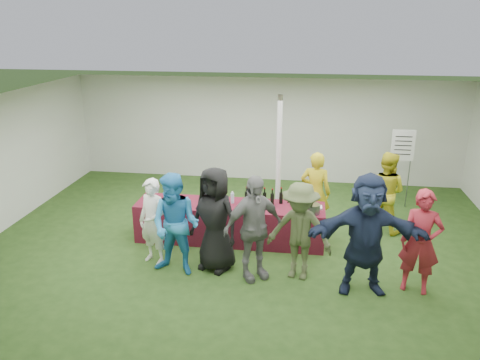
# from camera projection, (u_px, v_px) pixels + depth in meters

# --- Properties ---
(ground) EXTENTS (60.00, 60.00, 0.00)m
(ground) POSITION_uv_depth(u_px,v_px,m) (246.00, 247.00, 8.88)
(ground) COLOR #284719
(ground) RESTS_ON ground
(tent) EXTENTS (10.00, 10.00, 10.00)m
(tent) POSITION_uv_depth(u_px,v_px,m) (279.00, 162.00, 9.49)
(tent) COLOR white
(tent) RESTS_ON ground
(serving_table) EXTENTS (3.60, 0.80, 0.75)m
(serving_table) POSITION_uv_depth(u_px,v_px,m) (230.00, 222.00, 9.03)
(serving_table) COLOR maroon
(serving_table) RESTS_ON ground
(wine_bottles) EXTENTS (0.73, 0.15, 0.32)m
(wine_bottles) POSITION_uv_depth(u_px,v_px,m) (263.00, 197.00, 8.91)
(wine_bottles) COLOR black
(wine_bottles) RESTS_ON serving_table
(wine_glasses) EXTENTS (1.20, 0.12, 0.16)m
(wine_glasses) POSITION_uv_depth(u_px,v_px,m) (178.00, 201.00, 8.76)
(wine_glasses) COLOR silver
(wine_glasses) RESTS_ON serving_table
(water_bottle) EXTENTS (0.07, 0.07, 0.23)m
(water_bottle) POSITION_uv_depth(u_px,v_px,m) (232.00, 198.00, 8.94)
(water_bottle) COLOR silver
(water_bottle) RESTS_ON serving_table
(bar_towel) EXTENTS (0.25, 0.18, 0.03)m
(bar_towel) POSITION_uv_depth(u_px,v_px,m) (315.00, 207.00, 8.73)
(bar_towel) COLOR white
(bar_towel) RESTS_ON serving_table
(dump_bucket) EXTENTS (0.26, 0.26, 0.18)m
(dump_bucket) POSITION_uv_depth(u_px,v_px,m) (313.00, 209.00, 8.46)
(dump_bucket) COLOR slate
(dump_bucket) RESTS_ON serving_table
(wine_list_sign) EXTENTS (0.50, 0.03, 1.80)m
(wine_list_sign) POSITION_uv_depth(u_px,v_px,m) (402.00, 151.00, 10.36)
(wine_list_sign) COLOR slate
(wine_list_sign) RESTS_ON ground
(staff_pourer) EXTENTS (0.67, 0.50, 1.67)m
(staff_pourer) POSITION_uv_depth(u_px,v_px,m) (315.00, 192.00, 9.27)
(staff_pourer) COLOR gold
(staff_pourer) RESTS_ON ground
(staff_back) EXTENTS (1.00, 0.93, 1.65)m
(staff_back) POSITION_uv_depth(u_px,v_px,m) (385.00, 192.00, 9.32)
(staff_back) COLOR gold
(staff_back) RESTS_ON ground
(customer_0) EXTENTS (0.67, 0.57, 1.55)m
(customer_0) POSITION_uv_depth(u_px,v_px,m) (153.00, 222.00, 8.09)
(customer_0) COLOR white
(customer_0) RESTS_ON ground
(customer_1) EXTENTS (0.96, 0.81, 1.76)m
(customer_1) POSITION_uv_depth(u_px,v_px,m) (176.00, 225.00, 7.70)
(customer_1) COLOR #2A89CD
(customer_1) RESTS_ON ground
(customer_2) EXTENTS (1.04, 0.88, 1.82)m
(customer_2) POSITION_uv_depth(u_px,v_px,m) (215.00, 219.00, 7.85)
(customer_2) COLOR black
(customer_2) RESTS_ON ground
(customer_3) EXTENTS (1.11, 0.95, 1.79)m
(customer_3) POSITION_uv_depth(u_px,v_px,m) (253.00, 228.00, 7.55)
(customer_3) COLOR slate
(customer_3) RESTS_ON ground
(customer_4) EXTENTS (1.19, 0.86, 1.66)m
(customer_4) POSITION_uv_depth(u_px,v_px,m) (300.00, 231.00, 7.58)
(customer_4) COLOR #48532F
(customer_4) RESTS_ON ground
(customer_5) EXTENTS (1.85, 0.74, 1.95)m
(customer_5) POSITION_uv_depth(u_px,v_px,m) (366.00, 234.00, 7.15)
(customer_5) COLOR #1A243F
(customer_5) RESTS_ON ground
(customer_6) EXTENTS (0.69, 0.54, 1.69)m
(customer_6) POSITION_uv_depth(u_px,v_px,m) (421.00, 242.00, 7.19)
(customer_6) COLOR maroon
(customer_6) RESTS_ON ground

